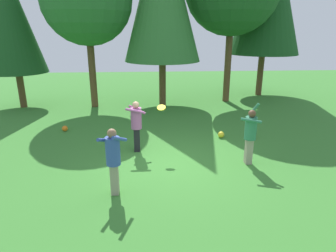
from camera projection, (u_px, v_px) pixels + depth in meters
name	position (u px, v px, depth m)	size (l,w,h in m)	color
ground_plane	(169.00, 163.00, 8.84)	(40.00, 40.00, 0.00)	#387A2D
person_thrower	(250.00, 132.00, 8.50)	(0.62, 0.62, 1.81)	gray
person_catcher	(136.00, 122.00, 9.39)	(0.63, 0.56, 1.66)	black
person_bystander	(113.00, 156.00, 6.88)	(0.68, 0.72, 1.66)	gray
frisbee	(161.00, 108.00, 9.17)	(0.32, 0.31, 0.15)	yellow
ball_yellow	(221.00, 135.00, 10.85)	(0.23, 0.23, 0.23)	yellow
ball_red	(253.00, 136.00, 10.74)	(0.20, 0.20, 0.20)	red
ball_orange	(65.00, 128.00, 11.53)	(0.22, 0.22, 0.22)	orange
tree_far_left	(10.00, 19.00, 13.86)	(2.87, 2.87, 6.85)	brown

